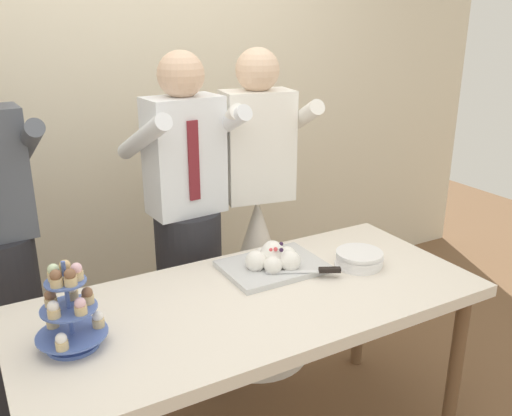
# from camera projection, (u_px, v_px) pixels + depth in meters

# --- Properties ---
(rear_wall) EXTENTS (5.20, 0.10, 2.90)m
(rear_wall) POSITION_uv_depth(u_px,v_px,m) (130.00, 81.00, 3.04)
(rear_wall) COLOR beige
(rear_wall) RESTS_ON ground_plane
(dessert_table) EXTENTS (1.80, 0.80, 0.78)m
(dessert_table) POSITION_uv_depth(u_px,v_px,m) (254.00, 313.00, 2.14)
(dessert_table) COLOR silver
(dessert_table) RESTS_ON ground_plane
(cupcake_stand) EXTENTS (0.23, 0.23, 0.31)m
(cupcake_stand) POSITION_uv_depth(u_px,v_px,m) (69.00, 310.00, 1.76)
(cupcake_stand) COLOR #4C66B2
(cupcake_stand) RESTS_ON dessert_table
(main_cake_tray) EXTENTS (0.42, 0.37, 0.12)m
(main_cake_tray) POSITION_uv_depth(u_px,v_px,m) (273.00, 261.00, 2.33)
(main_cake_tray) COLOR silver
(main_cake_tray) RESTS_ON dessert_table
(plate_stack) EXTENTS (0.21, 0.21, 0.07)m
(plate_stack) POSITION_uv_depth(u_px,v_px,m) (359.00, 259.00, 2.37)
(plate_stack) COLOR white
(plate_stack) RESTS_ON dessert_table
(person_groom) EXTENTS (0.49, 0.52, 1.66)m
(person_groom) POSITION_uv_depth(u_px,v_px,m) (189.00, 245.00, 2.66)
(person_groom) COLOR #232328
(person_groom) RESTS_ON ground_plane
(person_bride) EXTENTS (0.56, 0.56, 1.66)m
(person_bride) POSITION_uv_depth(u_px,v_px,m) (257.00, 258.00, 2.91)
(person_bride) COLOR white
(person_bride) RESTS_ON ground_plane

